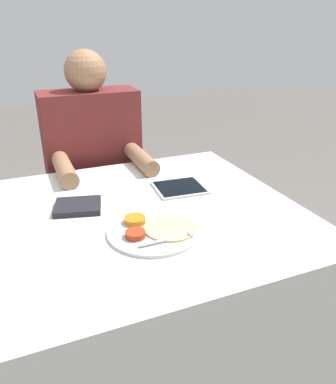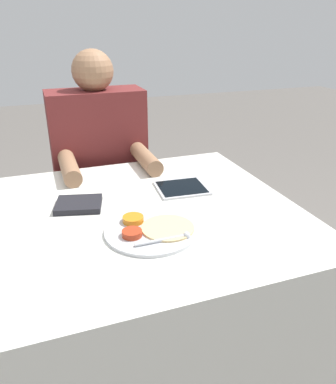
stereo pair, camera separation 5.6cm
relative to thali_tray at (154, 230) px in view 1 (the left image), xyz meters
name	(u,v)px [view 1 (the left image)]	position (x,y,z in m)	size (l,w,h in m)	color
ground_plane	(133,376)	(-0.05, 0.14, -0.76)	(12.00, 12.00, 0.00)	#605B56
dining_table	(129,305)	(-0.05, 0.14, -0.38)	(1.16, 0.95, 0.75)	silver
thali_tray	(154,230)	(0.00, 0.00, 0.00)	(0.28, 0.28, 0.03)	#B7BABF
red_notebook	(78,207)	(-0.18, 0.24, 0.00)	(0.18, 0.16, 0.02)	silver
tablet_device	(179,188)	(0.20, 0.27, 0.00)	(0.20, 0.18, 0.01)	#B7B7BC
person_diner	(96,190)	(-0.01, 0.78, -0.19)	(0.43, 0.49, 1.22)	black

